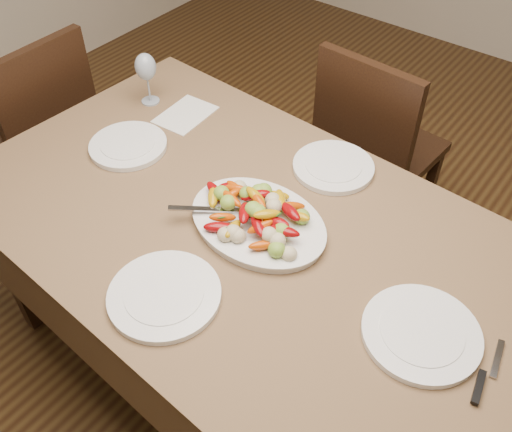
{
  "coord_description": "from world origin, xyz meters",
  "views": [
    {
      "loc": [
        0.58,
        -0.75,
        1.93
      ],
      "look_at": [
        -0.11,
        0.14,
        0.82
      ],
      "focal_mm": 40.0,
      "sensor_mm": 36.0,
      "label": 1
    }
  ],
  "objects_px": {
    "plate_far": "(333,167)",
    "plate_near": "(164,295)",
    "chair_far": "(381,148)",
    "plate_left": "(128,146)",
    "chair_left": "(33,136)",
    "wine_glass": "(147,77)",
    "plate_right": "(421,333)",
    "dining_table": "(256,310)",
    "serving_platter": "(258,224)"
  },
  "relations": [
    {
      "from": "dining_table",
      "to": "chair_far",
      "type": "relative_size",
      "value": 1.94
    },
    {
      "from": "chair_far",
      "to": "plate_left",
      "type": "bearing_deg",
      "value": 62.2
    },
    {
      "from": "plate_right",
      "to": "dining_table",
      "type": "bearing_deg",
      "value": 176.39
    },
    {
      "from": "plate_left",
      "to": "plate_right",
      "type": "distance_m",
      "value": 1.11
    },
    {
      "from": "plate_near",
      "to": "wine_glass",
      "type": "bearing_deg",
      "value": 137.44
    },
    {
      "from": "dining_table",
      "to": "plate_left",
      "type": "relative_size",
      "value": 7.14
    },
    {
      "from": "plate_far",
      "to": "chair_left",
      "type": "bearing_deg",
      "value": -167.26
    },
    {
      "from": "wine_glass",
      "to": "plate_far",
      "type": "bearing_deg",
      "value": 6.34
    },
    {
      "from": "plate_left",
      "to": "plate_far",
      "type": "height_order",
      "value": "same"
    },
    {
      "from": "dining_table",
      "to": "wine_glass",
      "type": "xyz_separation_m",
      "value": [
        -0.71,
        0.29,
        0.48
      ]
    },
    {
      "from": "chair_far",
      "to": "wine_glass",
      "type": "relative_size",
      "value": 4.64
    },
    {
      "from": "plate_far",
      "to": "wine_glass",
      "type": "distance_m",
      "value": 0.75
    },
    {
      "from": "plate_far",
      "to": "wine_glass",
      "type": "height_order",
      "value": "wine_glass"
    },
    {
      "from": "chair_left",
      "to": "plate_far",
      "type": "bearing_deg",
      "value": 102.05
    },
    {
      "from": "chair_far",
      "to": "chair_left",
      "type": "relative_size",
      "value": 1.0
    },
    {
      "from": "plate_left",
      "to": "plate_right",
      "type": "relative_size",
      "value": 0.9
    },
    {
      "from": "chair_left",
      "to": "plate_far",
      "type": "xyz_separation_m",
      "value": [
        1.28,
        0.29,
        0.29
      ]
    },
    {
      "from": "plate_far",
      "to": "chair_far",
      "type": "bearing_deg",
      "value": 97.79
    },
    {
      "from": "wine_glass",
      "to": "plate_left",
      "type": "bearing_deg",
      "value": -60.02
    },
    {
      "from": "chair_far",
      "to": "serving_platter",
      "type": "xyz_separation_m",
      "value": [
        0.04,
        -0.89,
        0.3
      ]
    },
    {
      "from": "plate_right",
      "to": "wine_glass",
      "type": "height_order",
      "value": "wine_glass"
    },
    {
      "from": "serving_platter",
      "to": "chair_far",
      "type": "bearing_deg",
      "value": 92.6
    },
    {
      "from": "chair_far",
      "to": "plate_right",
      "type": "bearing_deg",
      "value": 124.92
    },
    {
      "from": "plate_far",
      "to": "plate_left",
      "type": "bearing_deg",
      "value": -151.61
    },
    {
      "from": "chair_far",
      "to": "plate_far",
      "type": "height_order",
      "value": "chair_far"
    },
    {
      "from": "dining_table",
      "to": "plate_right",
      "type": "height_order",
      "value": "plate_right"
    },
    {
      "from": "serving_platter",
      "to": "plate_right",
      "type": "height_order",
      "value": "serving_platter"
    },
    {
      "from": "serving_platter",
      "to": "plate_left",
      "type": "distance_m",
      "value": 0.57
    },
    {
      "from": "plate_left",
      "to": "chair_left",
      "type": "bearing_deg",
      "value": 177.16
    },
    {
      "from": "chair_left",
      "to": "wine_glass",
      "type": "relative_size",
      "value": 4.64
    },
    {
      "from": "chair_left",
      "to": "wine_glass",
      "type": "distance_m",
      "value": 0.7
    },
    {
      "from": "dining_table",
      "to": "chair_far",
      "type": "bearing_deg",
      "value": 93.0
    },
    {
      "from": "plate_far",
      "to": "plate_near",
      "type": "relative_size",
      "value": 0.89
    },
    {
      "from": "chair_far",
      "to": "plate_near",
      "type": "height_order",
      "value": "chair_far"
    },
    {
      "from": "chair_far",
      "to": "plate_far",
      "type": "xyz_separation_m",
      "value": [
        0.07,
        -0.54,
        0.29
      ]
    },
    {
      "from": "plate_far",
      "to": "plate_near",
      "type": "distance_m",
      "value": 0.7
    },
    {
      "from": "plate_near",
      "to": "wine_glass",
      "type": "distance_m",
      "value": 0.92
    },
    {
      "from": "plate_right",
      "to": "plate_far",
      "type": "xyz_separation_m",
      "value": [
        -0.5,
        0.4,
        0.0
      ]
    },
    {
      "from": "chair_far",
      "to": "wine_glass",
      "type": "xyz_separation_m",
      "value": [
        -0.67,
        -0.62,
        0.39
      ]
    },
    {
      "from": "plate_left",
      "to": "wine_glass",
      "type": "bearing_deg",
      "value": 119.98
    },
    {
      "from": "plate_right",
      "to": "serving_platter",
      "type": "bearing_deg",
      "value": 174.46
    },
    {
      "from": "chair_left",
      "to": "wine_glass",
      "type": "xyz_separation_m",
      "value": [
        0.54,
        0.21,
        0.39
      ]
    },
    {
      "from": "plate_far",
      "to": "wine_glass",
      "type": "relative_size",
      "value": 1.27
    },
    {
      "from": "wine_glass",
      "to": "plate_right",
      "type": "bearing_deg",
      "value": -14.5
    },
    {
      "from": "chair_far",
      "to": "wine_glass",
      "type": "distance_m",
      "value": 0.99
    },
    {
      "from": "serving_platter",
      "to": "wine_glass",
      "type": "height_order",
      "value": "wine_glass"
    },
    {
      "from": "dining_table",
      "to": "plate_right",
      "type": "distance_m",
      "value": 0.66
    },
    {
      "from": "dining_table",
      "to": "chair_far",
      "type": "distance_m",
      "value": 0.92
    },
    {
      "from": "plate_near",
      "to": "plate_far",
      "type": "bearing_deg",
      "value": 84.47
    },
    {
      "from": "chair_far",
      "to": "plate_near",
      "type": "bearing_deg",
      "value": 93.79
    }
  ]
}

